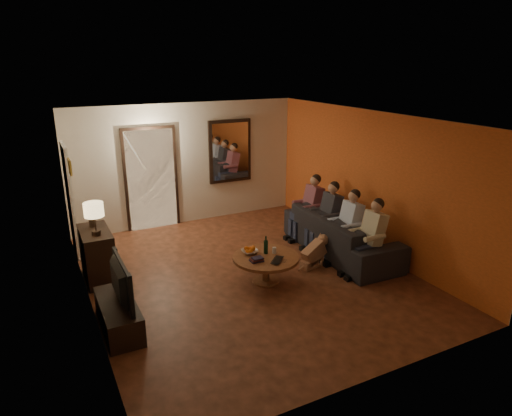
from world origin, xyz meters
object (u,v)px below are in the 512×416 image
table_lamp (95,219)px  person_a (370,240)px  tv (115,283)px  dresser (97,255)px  dog (314,251)px  coffee_table (266,269)px  tv_stand (119,315)px  wine_bottle (266,245)px  person_d (310,209)px  person_c (328,218)px  sofa (341,234)px  bowl (250,252)px  person_b (347,228)px  laptop (280,261)px

table_lamp → person_a: (4.09, -1.61, -0.51)m
table_lamp → tv: 1.50m
dresser → dog: size_ratio=1.70×
coffee_table → tv_stand: bearing=-172.7°
coffee_table → dog: bearing=7.6°
coffee_table → wine_bottle: bearing=63.4°
person_a → person_d: 1.80m
dresser → tv: 1.68m
tv → person_a: 4.10m
table_lamp → tv_stand: size_ratio=0.46×
tv_stand → coffee_table: coffee_table is taller
tv_stand → person_d: person_d is taller
table_lamp → tv: size_ratio=0.53×
person_c → sofa: bearing=-71.6°
bowl → tv: bearing=-166.6°
person_b → person_d: bearing=90.0°
dog → dresser: bearing=148.0°
person_a → person_c: (0.00, 1.20, 0.00)m
tv_stand → bowl: bowl is taller
bowl → wine_bottle: bearing=-27.6°
dresser → wine_bottle: 2.75m
table_lamp → tv_stand: table_lamp is taller
coffee_table → sofa: bearing=13.0°
tv_stand → wine_bottle: bearing=9.5°
bowl → laptop: bowl is taller
table_lamp → person_d: (4.09, 0.19, -0.51)m
table_lamp → wine_bottle: table_lamp is taller
table_lamp → person_b: (4.09, -1.01, -0.51)m
sofa → wine_bottle: (-1.75, -0.31, 0.23)m
person_b → person_d: same height
tv → laptop: (2.50, 0.03, -0.23)m
bowl → laptop: size_ratio=0.79×
coffee_table → person_b: bearing=3.8°
tv_stand → person_d: size_ratio=0.99×
dog → coffee_table: bearing=175.1°
dog → laptop: 1.02m
coffee_table → wine_bottle: (0.05, 0.10, 0.38)m
dresser → tv_stand: (0.00, -1.66, -0.23)m
person_d → wine_bottle: (-1.65, -1.21, 0.01)m
table_lamp → dog: 3.65m
person_b → person_c: 0.60m
table_lamp → coffee_table: 2.79m
tv_stand → coffee_table: bearing=7.3°
dog → laptop: bearing=-168.1°
person_b → person_c: size_ratio=1.00×
dresser → wine_bottle: (2.45, -1.25, 0.18)m
dresser → person_b: bearing=-16.8°
sofa → person_c: size_ratio=2.16×
table_lamp → person_c: bearing=-5.8°
table_lamp → sofa: table_lamp is taller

